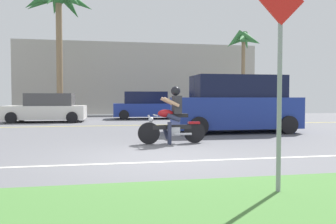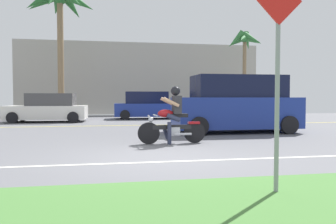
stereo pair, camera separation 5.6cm
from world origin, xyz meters
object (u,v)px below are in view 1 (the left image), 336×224
(suv_nearby, at_px, (236,105))
(parked_car_2, at_px, (148,106))
(parked_car_1, at_px, (47,109))
(palm_tree_0, at_px, (243,44))
(street_sign, at_px, (280,64))
(motorcyclist, at_px, (173,119))
(palm_tree_1, at_px, (58,5))
(parked_car_3, at_px, (236,106))

(suv_nearby, relative_size, parked_car_2, 1.08)
(parked_car_1, relative_size, palm_tree_0, 0.68)
(palm_tree_0, height_order, street_sign, palm_tree_0)
(motorcyclist, bearing_deg, street_sign, -86.58)
(palm_tree_0, bearing_deg, parked_car_2, -158.64)
(parked_car_1, height_order, parked_car_2, parked_car_2)
(motorcyclist, relative_size, palm_tree_1, 0.23)
(parked_car_2, xyz_separation_m, street_sign, (-0.53, -16.59, 0.96))
(palm_tree_1, bearing_deg, parked_car_3, -10.14)
(parked_car_1, relative_size, palm_tree_1, 0.49)
(palm_tree_0, distance_m, palm_tree_1, 12.72)
(parked_car_3, bearing_deg, motorcyclist, -119.41)
(palm_tree_1, height_order, street_sign, palm_tree_1)
(palm_tree_1, bearing_deg, street_sign, -75.61)
(motorcyclist, bearing_deg, palm_tree_1, 108.49)
(suv_nearby, xyz_separation_m, parked_car_2, (-2.07, 8.62, -0.25))
(motorcyclist, relative_size, palm_tree_0, 0.32)
(motorcyclist, height_order, palm_tree_1, palm_tree_1)
(parked_car_2, height_order, parked_car_3, parked_car_2)
(motorcyclist, height_order, parked_car_2, parked_car_2)
(parked_car_1, bearing_deg, suv_nearby, -42.24)
(parked_car_3, distance_m, palm_tree_1, 12.78)
(motorcyclist, bearing_deg, suv_nearby, 42.33)
(parked_car_3, distance_m, street_sign, 17.89)
(suv_nearby, xyz_separation_m, palm_tree_0, (5.14, 11.44, 4.03))
(motorcyclist, xyz_separation_m, palm_tree_0, (8.06, 14.10, 4.36))
(palm_tree_0, bearing_deg, street_sign, -111.75)
(suv_nearby, bearing_deg, parked_car_1, 137.76)
(palm_tree_0, distance_m, street_sign, 21.16)
(palm_tree_1, bearing_deg, motorcyclist, -71.51)
(parked_car_3, relative_size, street_sign, 1.62)
(suv_nearby, height_order, palm_tree_0, palm_tree_0)
(parked_car_1, bearing_deg, parked_car_2, 17.18)
(palm_tree_0, height_order, palm_tree_1, palm_tree_1)
(parked_car_2, xyz_separation_m, palm_tree_1, (-5.33, 2.14, 6.27))
(motorcyclist, relative_size, parked_car_1, 0.46)
(suv_nearby, bearing_deg, palm_tree_1, 124.52)
(parked_car_1, distance_m, parked_car_3, 11.32)
(motorcyclist, relative_size, suv_nearby, 0.40)
(motorcyclist, xyz_separation_m, parked_car_3, (6.46, 11.46, 0.06))
(parked_car_1, height_order, parked_car_3, parked_car_3)
(parked_car_1, bearing_deg, street_sign, -71.39)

